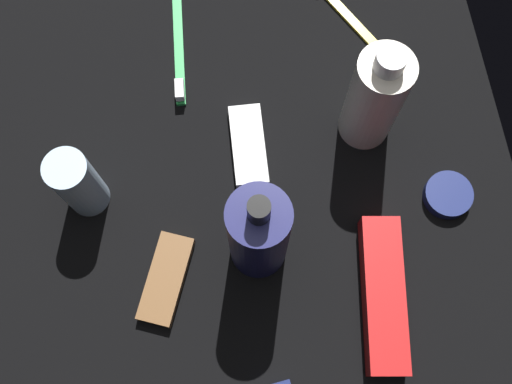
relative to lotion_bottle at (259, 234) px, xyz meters
The scene contains 10 objects.
ground_plane 10.94cm from the lotion_bottle, ahead, with size 84.00×64.00×1.20cm, color black.
lotion_bottle is the anchor object (origin of this frame).
bodywash_bottle 20.71cm from the lotion_bottle, 47.67° to the right, with size 6.33×6.33×17.35cm.
deodorant_stick 21.61cm from the lotion_bottle, 64.09° to the left, with size 4.85×4.85×10.73cm, color silver.
toothbrush_yellow 35.03cm from the lotion_bottle, 27.99° to the right, with size 16.24×9.94×2.10cm.
toothbrush_green 29.58cm from the lotion_bottle, 13.24° to the left, with size 18.04×2.37×2.10cm.
toothpaste_box_red 16.55cm from the lotion_bottle, 119.04° to the right, with size 17.60×4.40×3.20cm, color red.
snack_bar_white 15.10cm from the lotion_bottle, ahead, with size 10.40×4.00×1.50cm, color white.
snack_bar_brown 13.51cm from the lotion_bottle, 100.11° to the left, with size 10.40×4.00×1.50cm, color brown.
cream_tin_left 24.92cm from the lotion_bottle, 81.73° to the right, with size 5.74×5.74×1.52cm, color navy.
Camera 1 is at (-20.89, 2.93, 70.52)cm, focal length 42.69 mm.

